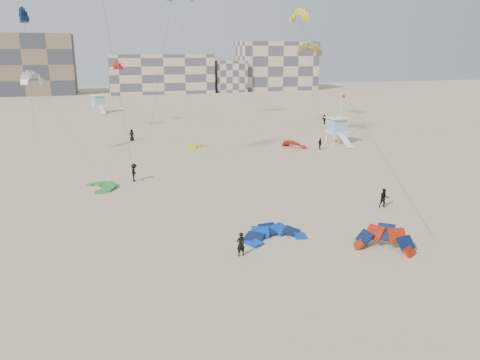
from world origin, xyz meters
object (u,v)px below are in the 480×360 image
object	(u,v)px
kite_ground_blue	(274,238)
kite_ground_orange	(384,249)
kitesurfer_main	(241,244)
lifeguard_tower_near	(337,131)

from	to	relation	value
kite_ground_blue	kite_ground_orange	xyz separation A→B (m)	(6.42, -3.96, 0.00)
kite_ground_blue	kitesurfer_main	xyz separation A→B (m)	(-3.19, -2.29, 0.81)
lifeguard_tower_near	kite_ground_orange	bearing A→B (deg)	-117.72
kite_ground_blue	lifeguard_tower_near	bearing A→B (deg)	50.10
lifeguard_tower_near	kite_ground_blue	bearing A→B (deg)	-129.34
kite_ground_orange	lifeguard_tower_near	distance (m)	37.48
kite_ground_orange	kitesurfer_main	distance (m)	9.79
kite_ground_orange	kitesurfer_main	world-z (taller)	kite_ground_orange
kite_ground_orange	kitesurfer_main	bearing A→B (deg)	-152.09
kitesurfer_main	lifeguard_tower_near	world-z (taller)	lifeguard_tower_near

